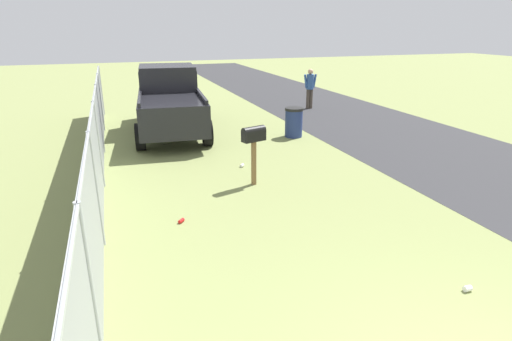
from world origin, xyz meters
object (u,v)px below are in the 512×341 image
object	(u,v)px
trash_bin	(294,122)
pedestrian	(310,86)
mailbox	(254,138)
pickup_truck	(169,98)

from	to	relation	value
trash_bin	pedestrian	bearing A→B (deg)	-31.96
mailbox	trash_bin	distance (m)	4.34
pickup_truck	trash_bin	bearing A→B (deg)	-113.52
mailbox	trash_bin	bearing A→B (deg)	-51.97
trash_bin	mailbox	bearing A→B (deg)	144.28
pickup_truck	pedestrian	distance (m)	6.42
mailbox	pickup_truck	size ratio (longest dim) A/B	0.24
mailbox	pickup_truck	xyz separation A→B (m)	(5.42, 1.03, 0.06)
pedestrian	pickup_truck	bearing A→B (deg)	-68.03
pickup_truck	trash_bin	xyz separation A→B (m)	(-1.94, -3.54, -0.64)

